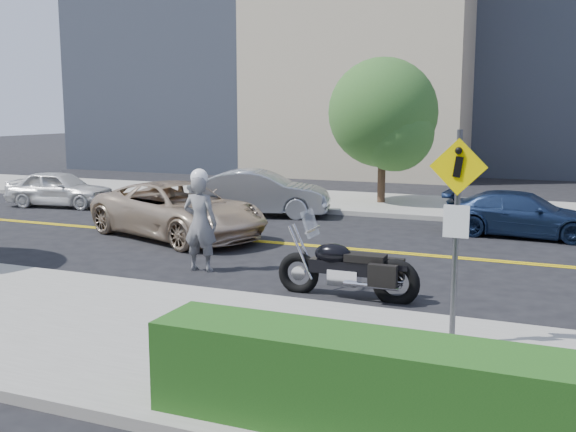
{
  "coord_description": "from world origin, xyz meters",
  "views": [
    {
      "loc": [
        5.58,
        -15.59,
        3.43
      ],
      "look_at": [
        0.2,
        -2.75,
        1.2
      ],
      "focal_mm": 42.0,
      "sensor_mm": 36.0,
      "label": 1
    }
  ],
  "objects_px": {
    "pedestrian_sign": "(457,217)",
    "motorcycle": "(348,255)",
    "parked_car_blue": "(523,214)",
    "motorcyclist": "(200,220)",
    "parked_car_silver": "(260,193)",
    "suv": "(178,210)",
    "parked_car_white": "(60,189)"
  },
  "relations": [
    {
      "from": "pedestrian_sign",
      "to": "suv",
      "type": "height_order",
      "value": "pedestrian_sign"
    },
    {
      "from": "suv",
      "to": "parked_car_silver",
      "type": "relative_size",
      "value": 1.2
    },
    {
      "from": "pedestrian_sign",
      "to": "parked_car_white",
      "type": "relative_size",
      "value": 0.8
    },
    {
      "from": "pedestrian_sign",
      "to": "parked_car_blue",
      "type": "xyz_separation_m",
      "value": [
        0.3,
        9.73,
        -1.36
      ]
    },
    {
      "from": "motorcyclist",
      "to": "suv",
      "type": "distance_m",
      "value": 3.94
    },
    {
      "from": "motorcycle",
      "to": "parked_car_silver",
      "type": "relative_size",
      "value": 0.58
    },
    {
      "from": "suv",
      "to": "parked_car_white",
      "type": "bearing_deg",
      "value": 84.77
    },
    {
      "from": "motorcyclist",
      "to": "motorcycle",
      "type": "xyz_separation_m",
      "value": [
        3.51,
        -0.75,
        -0.3
      ]
    },
    {
      "from": "suv",
      "to": "parked_car_silver",
      "type": "bearing_deg",
      "value": 14.32
    },
    {
      "from": "pedestrian_sign",
      "to": "motorcyclist",
      "type": "distance_m",
      "value": 6.52
    },
    {
      "from": "pedestrian_sign",
      "to": "parked_car_silver",
      "type": "distance_m",
      "value": 12.88
    },
    {
      "from": "motorcycle",
      "to": "parked_car_white",
      "type": "height_order",
      "value": "motorcycle"
    },
    {
      "from": "parked_car_white",
      "to": "motorcyclist",
      "type": "bearing_deg",
      "value": -133.3
    },
    {
      "from": "suv",
      "to": "parked_car_silver",
      "type": "height_order",
      "value": "suv"
    },
    {
      "from": "pedestrian_sign",
      "to": "suv",
      "type": "relative_size",
      "value": 0.56
    },
    {
      "from": "pedestrian_sign",
      "to": "motorcycle",
      "type": "distance_m",
      "value": 3.34
    },
    {
      "from": "motorcyclist",
      "to": "parked_car_white",
      "type": "height_order",
      "value": "motorcyclist"
    },
    {
      "from": "parked_car_blue",
      "to": "motorcyclist",
      "type": "bearing_deg",
      "value": 140.67
    },
    {
      "from": "parked_car_silver",
      "to": "pedestrian_sign",
      "type": "bearing_deg",
      "value": -157.54
    },
    {
      "from": "parked_car_white",
      "to": "parked_car_blue",
      "type": "xyz_separation_m",
      "value": [
        15.44,
        0.41,
        -0.04
      ]
    },
    {
      "from": "motorcycle",
      "to": "suv",
      "type": "bearing_deg",
      "value": 146.89
    },
    {
      "from": "suv",
      "to": "parked_car_blue",
      "type": "height_order",
      "value": "suv"
    },
    {
      "from": "pedestrian_sign",
      "to": "parked_car_blue",
      "type": "relative_size",
      "value": 0.72
    },
    {
      "from": "pedestrian_sign",
      "to": "parked_car_white",
      "type": "xyz_separation_m",
      "value": [
        -15.14,
        9.32,
        -1.32
      ]
    },
    {
      "from": "suv",
      "to": "motorcycle",
      "type": "bearing_deg",
      "value": -102.28
    },
    {
      "from": "pedestrian_sign",
      "to": "parked_car_silver",
      "type": "xyz_separation_m",
      "value": [
        -7.76,
        10.2,
        -1.23
      ]
    },
    {
      "from": "motorcyclist",
      "to": "parked_car_silver",
      "type": "xyz_separation_m",
      "value": [
        -2.01,
        7.26,
        -0.36
      ]
    },
    {
      "from": "pedestrian_sign",
      "to": "parked_car_blue",
      "type": "bearing_deg",
      "value": 88.22
    },
    {
      "from": "parked_car_white",
      "to": "parked_car_blue",
      "type": "relative_size",
      "value": 0.9
    },
    {
      "from": "motorcyclist",
      "to": "suv",
      "type": "xyz_separation_m",
      "value": [
        -2.45,
        3.06,
        -0.35
      ]
    },
    {
      "from": "parked_car_silver",
      "to": "parked_car_blue",
      "type": "xyz_separation_m",
      "value": [
        8.06,
        -0.47,
        -0.13
      ]
    },
    {
      "from": "motorcyclist",
      "to": "motorcycle",
      "type": "height_order",
      "value": "motorcyclist"
    }
  ]
}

